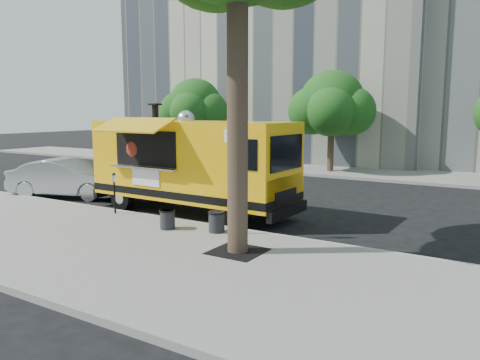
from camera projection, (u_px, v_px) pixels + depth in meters
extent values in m
plane|color=black|center=(215.00, 221.00, 14.80)|extent=(120.00, 120.00, 0.00)
cube|color=gray|center=(122.00, 250.00, 11.42)|extent=(60.00, 6.00, 0.15)
cube|color=#999993|center=(197.00, 225.00, 14.01)|extent=(60.00, 0.14, 0.16)
cube|color=gray|center=(352.00, 172.00, 26.16)|extent=(60.00, 5.00, 0.15)
cylinder|color=#33261C|center=(238.00, 113.00, 10.59)|extent=(0.48, 0.48, 6.50)
cube|color=black|center=(238.00, 251.00, 11.07)|extent=(1.20, 1.20, 0.02)
cylinder|color=#33261C|center=(196.00, 142.00, 30.14)|extent=(0.36, 0.36, 2.60)
sphere|color=#1A4A13|center=(195.00, 105.00, 29.79)|extent=(3.42, 3.42, 3.42)
cylinder|color=#33261C|center=(331.00, 147.00, 25.80)|extent=(0.36, 0.36, 2.60)
sphere|color=#1A4A13|center=(332.00, 103.00, 25.45)|extent=(3.60, 3.60, 3.60)
cylinder|color=silver|center=(229.00, 179.00, 12.45)|extent=(0.06, 0.06, 3.00)
cube|color=white|center=(229.00, 136.00, 12.28)|extent=(0.28, 0.02, 0.35)
cylinder|color=black|center=(115.00, 197.00, 15.12)|extent=(0.06, 0.06, 1.05)
cube|color=silver|center=(114.00, 178.00, 15.03)|extent=(0.10, 0.08, 0.22)
sphere|color=black|center=(114.00, 174.00, 15.01)|extent=(0.11, 0.11, 0.11)
cube|color=#FFBA0D|center=(192.00, 160.00, 15.72)|extent=(7.16, 2.59, 2.56)
cube|color=black|center=(193.00, 190.00, 15.87)|extent=(7.18, 2.61, 0.24)
cube|color=black|center=(288.00, 211.00, 13.95)|extent=(0.24, 2.28, 0.33)
cube|color=black|center=(119.00, 189.00, 17.88)|extent=(0.24, 2.28, 0.33)
cube|color=black|center=(287.00, 153.00, 13.73)|extent=(0.10, 1.92, 1.04)
cylinder|color=black|center=(237.00, 214.00, 13.76)|extent=(0.88, 0.33, 0.87)
cylinder|color=black|center=(270.00, 203.00, 15.43)|extent=(0.88, 0.33, 0.87)
cylinder|color=black|center=(123.00, 198.00, 16.36)|extent=(0.88, 0.33, 0.87)
cylinder|color=black|center=(162.00, 190.00, 18.03)|extent=(0.88, 0.33, 0.87)
cube|color=black|center=(147.00, 148.00, 15.25)|extent=(2.62, 0.25, 1.15)
cube|color=silver|center=(144.00, 168.00, 15.21)|extent=(2.83, 0.43, 0.06)
cube|color=#FFBA0D|center=(133.00, 125.00, 14.67)|extent=(2.75, 1.10, 0.46)
cube|color=white|center=(146.00, 178.00, 15.32)|extent=(1.20, 0.07, 0.55)
cylinder|color=black|center=(155.00, 113.00, 16.38)|extent=(0.22, 0.22, 0.60)
sphere|color=silver|center=(186.00, 119.00, 15.94)|extent=(0.61, 0.61, 0.61)
sphere|color=maroon|center=(140.00, 149.00, 15.82)|extent=(0.92, 0.92, 0.92)
cylinder|color=#FF590C|center=(135.00, 153.00, 15.65)|extent=(0.37, 0.14, 0.37)
imported|color=#A2A5A9|center=(68.00, 178.00, 18.75)|extent=(4.94, 3.07, 1.54)
cylinder|color=black|center=(217.00, 222.00, 12.82)|extent=(0.44, 0.44, 0.57)
cylinder|color=black|center=(216.00, 212.00, 12.78)|extent=(0.47, 0.47, 0.04)
cylinder|color=black|center=(167.00, 219.00, 13.17)|extent=(0.42, 0.42, 0.54)
cylinder|color=black|center=(167.00, 211.00, 13.13)|extent=(0.45, 0.45, 0.04)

